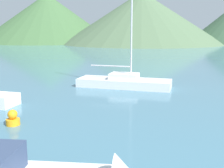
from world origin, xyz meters
name	(u,v)px	position (x,y,z in m)	size (l,w,h in m)	color
sailboat_inner	(124,81)	(-0.48, 19.10, 0.43)	(6.91, 3.22, 9.73)	silver
buoy_marker	(13,119)	(-4.82, 10.44, 0.28)	(0.59, 0.59, 0.68)	orange
hill_west	(48,18)	(-30.18, 92.56, 7.85)	(44.57, 44.57, 15.71)	#3D6038
hill_central	(141,18)	(0.89, 84.16, 7.46)	(47.04, 47.04, 14.93)	#4C6647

